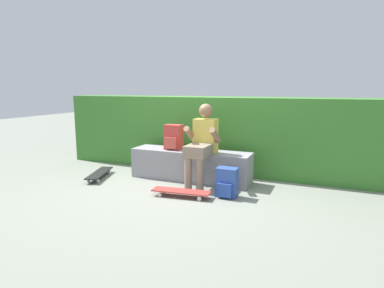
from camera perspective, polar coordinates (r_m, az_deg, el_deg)
ground_plane at (r=5.01m, az=-1.86°, el=-7.22°), size 24.00×24.00×0.00m
bench_main at (r=5.26m, az=-0.25°, el=-3.69°), size 1.93×0.47×0.48m
person_skater at (r=4.87m, az=1.77°, el=0.40°), size 0.49×0.62×1.23m
skateboard_near_person at (r=4.49m, az=-1.91°, el=-8.27°), size 0.82×0.28×0.09m
skateboard_beside_bench at (r=5.61m, az=-15.82°, el=-4.92°), size 0.45×0.82×0.09m
backpack_on_bench at (r=5.29m, az=-3.25°, el=1.14°), size 0.28×0.23×0.40m
backpack_on_ground at (r=4.48m, az=6.06°, el=-6.75°), size 0.28×0.23×0.40m
hedge_row at (r=5.80m, az=7.04°, el=1.66°), size 6.36×0.77×1.30m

